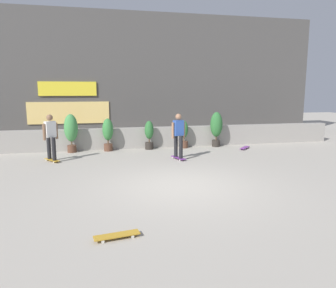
{
  "coord_description": "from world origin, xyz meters",
  "views": [
    {
      "loc": [
        -2.15,
        -8.08,
        2.56
      ],
      "look_at": [
        0.0,
        1.5,
        0.9
      ],
      "focal_mm": 34.5,
      "sensor_mm": 36.0,
      "label": 1
    }
  ],
  "objects_px": {
    "potted_plant_3": "(184,133)",
    "skater_far_left": "(178,134)",
    "skater_far_right": "(51,136)",
    "potted_plant_4": "(216,126)",
    "skateboard_near_camera": "(117,235)",
    "skateboard_aside": "(245,148)",
    "potted_plant_0": "(71,130)",
    "potted_plant_1": "(108,133)",
    "potted_plant_2": "(149,134)"
  },
  "relations": [
    {
      "from": "potted_plant_3",
      "to": "skater_far_left",
      "type": "distance_m",
      "value": 2.45
    },
    {
      "from": "potted_plant_3",
      "to": "skater_far_right",
      "type": "relative_size",
      "value": 0.71
    },
    {
      "from": "skater_far_right",
      "to": "skater_far_left",
      "type": "height_order",
      "value": "same"
    },
    {
      "from": "potted_plant_4",
      "to": "skater_far_right",
      "type": "distance_m",
      "value": 7.08
    },
    {
      "from": "potted_plant_4",
      "to": "skater_far_right",
      "type": "relative_size",
      "value": 0.92
    },
    {
      "from": "skateboard_near_camera",
      "to": "skateboard_aside",
      "type": "xyz_separation_m",
      "value": [
        6.01,
        7.43,
        0.0
      ]
    },
    {
      "from": "potted_plant_0",
      "to": "potted_plant_1",
      "type": "distance_m",
      "value": 1.49
    },
    {
      "from": "potted_plant_0",
      "to": "potted_plant_4",
      "type": "xyz_separation_m",
      "value": [
        6.3,
        0.0,
        -0.01
      ]
    },
    {
      "from": "potted_plant_2",
      "to": "skater_far_right",
      "type": "bearing_deg",
      "value": -156.56
    },
    {
      "from": "potted_plant_3",
      "to": "skateboard_aside",
      "type": "relative_size",
      "value": 1.69
    },
    {
      "from": "potted_plant_0",
      "to": "potted_plant_2",
      "type": "relative_size",
      "value": 1.28
    },
    {
      "from": "skater_far_left",
      "to": "skateboard_near_camera",
      "type": "bearing_deg",
      "value": -113.78
    },
    {
      "from": "potted_plant_3",
      "to": "skateboard_near_camera",
      "type": "relative_size",
      "value": 1.47
    },
    {
      "from": "potted_plant_2",
      "to": "skateboard_aside",
      "type": "distance_m",
      "value": 4.21
    },
    {
      "from": "potted_plant_2",
      "to": "potted_plant_1",
      "type": "bearing_deg",
      "value": 180.0
    },
    {
      "from": "potted_plant_4",
      "to": "skateboard_aside",
      "type": "distance_m",
      "value": 1.58
    },
    {
      "from": "skateboard_near_camera",
      "to": "skateboard_aside",
      "type": "distance_m",
      "value": 9.56
    },
    {
      "from": "potted_plant_0",
      "to": "skateboard_near_camera",
      "type": "bearing_deg",
      "value": -81.18
    },
    {
      "from": "potted_plant_4",
      "to": "skateboard_near_camera",
      "type": "relative_size",
      "value": 1.91
    },
    {
      "from": "potted_plant_4",
      "to": "skateboard_aside",
      "type": "height_order",
      "value": "potted_plant_4"
    },
    {
      "from": "potted_plant_4",
      "to": "skateboard_aside",
      "type": "relative_size",
      "value": 2.19
    },
    {
      "from": "skater_far_left",
      "to": "potted_plant_0",
      "type": "bearing_deg",
      "value": 149.93
    },
    {
      "from": "skateboard_near_camera",
      "to": "potted_plant_2",
      "type": "bearing_deg",
      "value": 76.84
    },
    {
      "from": "potted_plant_1",
      "to": "skater_far_left",
      "type": "bearing_deg",
      "value": -42.82
    },
    {
      "from": "potted_plant_1",
      "to": "potted_plant_4",
      "type": "bearing_deg",
      "value": 0.0
    },
    {
      "from": "potted_plant_2",
      "to": "potted_plant_3",
      "type": "height_order",
      "value": "potted_plant_2"
    },
    {
      "from": "potted_plant_2",
      "to": "skater_far_left",
      "type": "xyz_separation_m",
      "value": [
        0.71,
        -2.28,
        0.27
      ]
    },
    {
      "from": "potted_plant_1",
      "to": "skateboard_aside",
      "type": "height_order",
      "value": "potted_plant_1"
    },
    {
      "from": "potted_plant_2",
      "to": "potted_plant_3",
      "type": "bearing_deg",
      "value": 0.0
    },
    {
      "from": "potted_plant_1",
      "to": "potted_plant_2",
      "type": "xyz_separation_m",
      "value": [
        1.75,
        0.0,
        -0.11
      ]
    },
    {
      "from": "skater_far_left",
      "to": "skateboard_near_camera",
      "type": "height_order",
      "value": "skater_far_left"
    },
    {
      "from": "potted_plant_0",
      "to": "potted_plant_2",
      "type": "bearing_deg",
      "value": 0.0
    },
    {
      "from": "potted_plant_4",
      "to": "skateboard_near_camera",
      "type": "distance_m",
      "value": 9.74
    },
    {
      "from": "potted_plant_1",
      "to": "potted_plant_0",
      "type": "bearing_deg",
      "value": 180.0
    },
    {
      "from": "potted_plant_1",
      "to": "potted_plant_4",
      "type": "xyz_separation_m",
      "value": [
        4.82,
        0.0,
        0.14
      ]
    },
    {
      "from": "potted_plant_2",
      "to": "potted_plant_4",
      "type": "height_order",
      "value": "potted_plant_4"
    },
    {
      "from": "potted_plant_1",
      "to": "potted_plant_3",
      "type": "height_order",
      "value": "potted_plant_1"
    },
    {
      "from": "potted_plant_0",
      "to": "potted_plant_4",
      "type": "height_order",
      "value": "potted_plant_0"
    },
    {
      "from": "potted_plant_0",
      "to": "skateboard_aside",
      "type": "bearing_deg",
      "value": -6.83
    },
    {
      "from": "potted_plant_0",
      "to": "skater_far_left",
      "type": "relative_size",
      "value": 0.93
    },
    {
      "from": "potted_plant_3",
      "to": "potted_plant_4",
      "type": "distance_m",
      "value": 1.54
    },
    {
      "from": "potted_plant_0",
      "to": "potted_plant_1",
      "type": "bearing_deg",
      "value": 0.0
    },
    {
      "from": "potted_plant_3",
      "to": "potted_plant_2",
      "type": "bearing_deg",
      "value": 180.0
    },
    {
      "from": "skateboard_aside",
      "to": "skater_far_left",
      "type": "bearing_deg",
      "value": -157.26
    },
    {
      "from": "skater_far_right",
      "to": "skater_far_left",
      "type": "relative_size",
      "value": 1.0
    },
    {
      "from": "potted_plant_1",
      "to": "skater_far_right",
      "type": "bearing_deg",
      "value": -141.28
    },
    {
      "from": "skater_far_right",
      "to": "skateboard_aside",
      "type": "height_order",
      "value": "skater_far_right"
    },
    {
      "from": "potted_plant_2",
      "to": "skateboard_aside",
      "type": "relative_size",
      "value": 1.73
    },
    {
      "from": "potted_plant_3",
      "to": "skateboard_aside",
      "type": "height_order",
      "value": "potted_plant_3"
    },
    {
      "from": "potted_plant_2",
      "to": "potted_plant_4",
      "type": "relative_size",
      "value": 0.79
    }
  ]
}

